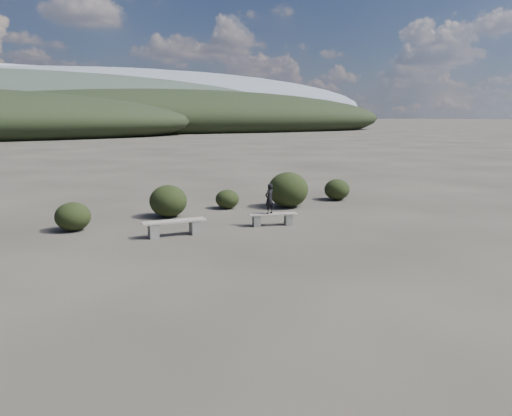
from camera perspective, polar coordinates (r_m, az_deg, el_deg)
ground at (r=11.82m, az=8.60°, el=-7.93°), size 1200.00×1200.00×0.00m
bench_left at (r=15.83m, az=-9.31°, el=-2.10°), size 2.02×0.54×0.50m
bench_right at (r=17.12m, az=1.90°, el=-1.18°), size 1.72×0.81×0.42m
seated_person at (r=16.97m, az=1.54°, el=1.07°), size 0.44×0.36×1.03m
shrub_a at (r=17.40m, az=-20.20°, el=-0.91°), size 1.15×1.15×0.94m
shrub_b at (r=18.85m, az=-10.00°, el=0.80°), size 1.39×1.39×1.19m
shrub_c at (r=20.32m, az=-3.31°, el=1.03°), size 0.96×0.96×0.77m
shrub_d at (r=20.60m, az=3.69°, el=2.11°), size 1.66×1.66×1.45m
shrub_e at (r=22.65m, az=9.24°, el=2.10°), size 1.13×1.13×0.94m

